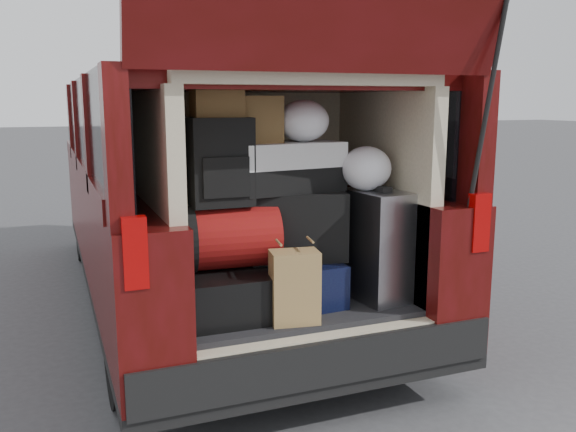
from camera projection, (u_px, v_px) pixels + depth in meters
name	position (u px, v px, depth m)	size (l,w,h in m)	color
ground	(298.00, 408.00, 3.29)	(80.00, 80.00, 0.00)	#3A3A3D
minivan	(209.00, 193.00, 4.81)	(1.90, 5.35, 2.77)	black
load_floor	(280.00, 341.00, 3.49)	(1.24, 1.05, 0.55)	black
black_hardshell	(223.00, 290.00, 3.14)	(0.43, 0.58, 0.23)	black
navy_hardshell	(290.00, 280.00, 3.32)	(0.44, 0.54, 0.23)	black
silver_roller	(376.00, 245.00, 3.35)	(0.25, 0.40, 0.60)	silver
kraft_bag	(294.00, 287.00, 2.99)	(0.23, 0.15, 0.36)	#A7854B
red_duffel	(228.00, 236.00, 3.11)	(0.50, 0.33, 0.33)	maroon
black_soft_case	(296.00, 225.00, 3.29)	(0.51, 0.31, 0.37)	black
backpack	(221.00, 162.00, 3.02)	(0.31, 0.19, 0.44)	black
twotone_duffel	(286.00, 167.00, 3.25)	(0.59, 0.30, 0.26)	white
grocery_sack_lower	(216.00, 95.00, 3.01)	(0.24, 0.20, 0.22)	brown
grocery_sack_upper	(255.00, 119.00, 3.15)	(0.24, 0.20, 0.24)	brown
plastic_bag_center	(303.00, 121.00, 3.22)	(0.28, 0.26, 0.22)	white
plastic_bag_right	(366.00, 168.00, 3.29)	(0.28, 0.26, 0.24)	white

